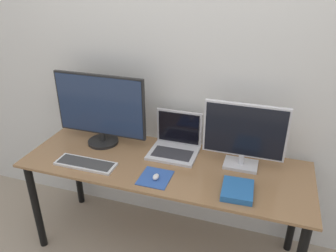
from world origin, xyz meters
The scene contains 9 objects.
wall_back centered at (0.00, 0.70, 1.25)m, with size 7.00×0.05×2.50m.
desk centered at (0.00, 0.32, 0.62)m, with size 1.84×0.64×0.72m.
monitor_left centered at (-0.51, 0.44, 0.99)m, with size 0.66×0.22×0.51m.
monitor_right centered at (0.47, 0.44, 0.95)m, with size 0.50×0.15×0.42m.
laptop centered at (0.02, 0.50, 0.79)m, with size 0.32×0.26×0.27m.
keyboard centered at (-0.47, 0.15, 0.73)m, with size 0.39×0.13×0.02m.
mousepad centered at (0.00, 0.15, 0.73)m, with size 0.18×0.20×0.00m.
mouse centered at (0.01, 0.14, 0.74)m, with size 0.04×0.06×0.03m.
book centered at (0.49, 0.16, 0.74)m, with size 0.18×0.21×0.04m.
Camera 1 is at (0.58, -1.37, 1.87)m, focal length 35.00 mm.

